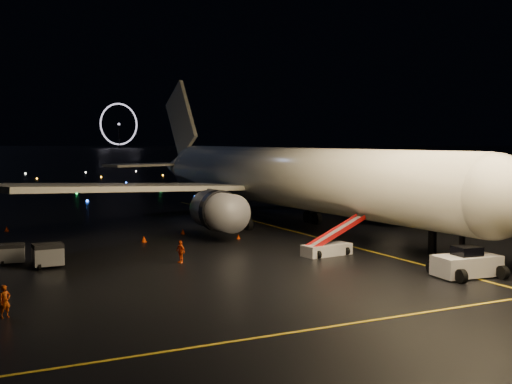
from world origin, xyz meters
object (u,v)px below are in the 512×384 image
belt_loader (327,237)px  baggage_cart_0 (48,256)px  airliner (272,144)px  pushback_tug (467,262)px  baggage_cart_2 (12,254)px  crew_a (5,301)px  crew_c (181,252)px

belt_loader → baggage_cart_0: belt_loader is taller
baggage_cart_0 → airliner: bearing=26.4°
pushback_tug → baggage_cart_0: bearing=153.2°
belt_loader → baggage_cart_2: belt_loader is taller
baggage_cart_0 → crew_a: bearing=-109.8°
baggage_cart_0 → baggage_cart_2: size_ratio=1.15×
belt_loader → baggage_cart_0: (-21.25, 4.74, -0.59)m
crew_c → airliner: bearing=117.9°
crew_a → baggage_cart_0: baggage_cart_0 is taller
belt_loader → crew_a: size_ratio=3.45×
airliner → crew_c: airliner is taller
pushback_tug → baggage_cart_0: 30.07m
crew_a → baggage_cart_0: (4.06, 12.89, 0.01)m
crew_a → crew_c: 17.04m
pushback_tug → baggage_cart_2: size_ratio=2.45×
airliner → belt_loader: airliner is taller
crew_a → airliner: bearing=16.4°
crew_a → baggage_cart_2: (1.81, 15.54, -0.11)m
airliner → crew_c: (-16.64, -16.73, -8.06)m
pushback_tug → baggage_cart_2: 33.41m
airliner → pushback_tug: size_ratio=14.12×
airliner → belt_loader: bearing=-108.1°
airliner → baggage_cart_2: 31.67m
crew_a → crew_c: size_ratio=1.02×
belt_loader → crew_a: bearing=-168.8°
airliner → crew_c: size_ratio=36.27×
crew_c → baggage_cart_0: baggage_cart_0 is taller
airliner → pushback_tug: bearing=-95.0°
baggage_cart_0 → crew_c: bearing=-17.1°
airliner → baggage_cart_0: airliner is taller
airliner → crew_a: size_ratio=35.56×
belt_loader → baggage_cart_0: size_ratio=2.91×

